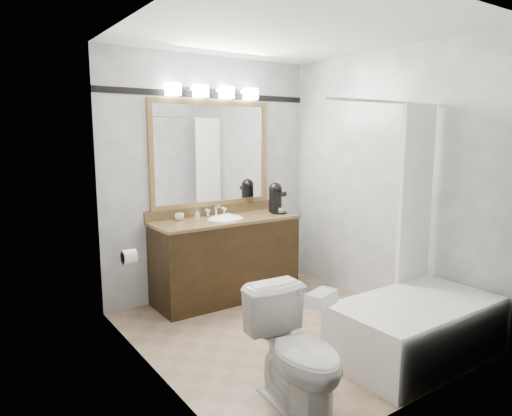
# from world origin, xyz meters

# --- Properties ---
(room) EXTENTS (2.42, 2.62, 2.52)m
(room) POSITION_xyz_m (0.00, 0.00, 1.25)
(room) COLOR gray
(room) RESTS_ON ground
(vanity) EXTENTS (1.53, 0.58, 0.97)m
(vanity) POSITION_xyz_m (0.00, 1.02, 0.44)
(vanity) COLOR black
(vanity) RESTS_ON ground
(mirror) EXTENTS (1.40, 0.04, 1.10)m
(mirror) POSITION_xyz_m (0.00, 1.28, 1.50)
(mirror) COLOR olive
(mirror) RESTS_ON room
(vanity_light_bar) EXTENTS (1.02, 0.14, 0.12)m
(vanity_light_bar) POSITION_xyz_m (0.00, 1.23, 2.13)
(vanity_light_bar) COLOR silver
(vanity_light_bar) RESTS_ON room
(accent_stripe) EXTENTS (2.40, 0.01, 0.06)m
(accent_stripe) POSITION_xyz_m (0.00, 1.29, 2.10)
(accent_stripe) COLOR black
(accent_stripe) RESTS_ON room
(bathtub) EXTENTS (1.30, 0.75, 1.96)m
(bathtub) POSITION_xyz_m (0.55, -0.90, 0.28)
(bathtub) COLOR white
(bathtub) RESTS_ON ground
(tp_roll) EXTENTS (0.11, 0.12, 0.12)m
(tp_roll) POSITION_xyz_m (-1.14, 0.66, 0.70)
(tp_roll) COLOR white
(tp_roll) RESTS_ON room
(toilet) EXTENTS (0.47, 0.75, 0.74)m
(toilet) POSITION_xyz_m (-0.64, -0.92, 0.37)
(toilet) COLOR white
(toilet) RESTS_ON ground
(tissue_box) EXTENTS (0.22, 0.16, 0.08)m
(tissue_box) POSITION_xyz_m (-0.64, -1.12, 0.78)
(tissue_box) COLOR white
(tissue_box) RESTS_ON toilet
(coffee_maker) EXTENTS (0.17, 0.22, 0.33)m
(coffee_maker) POSITION_xyz_m (0.63, 1.00, 1.02)
(coffee_maker) COLOR black
(coffee_maker) RESTS_ON vanity
(cup_left) EXTENTS (0.10, 0.10, 0.07)m
(cup_left) POSITION_xyz_m (-0.44, 1.18, 0.89)
(cup_left) COLOR white
(cup_left) RESTS_ON vanity
(soap_bottle_a) EXTENTS (0.05, 0.05, 0.10)m
(soap_bottle_a) POSITION_xyz_m (-0.25, 1.15, 0.90)
(soap_bottle_a) COLOR white
(soap_bottle_a) RESTS_ON vanity
(soap_bar) EXTENTS (0.09, 0.07, 0.02)m
(soap_bar) POSITION_xyz_m (0.09, 1.13, 0.86)
(soap_bar) COLOR beige
(soap_bar) RESTS_ON vanity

